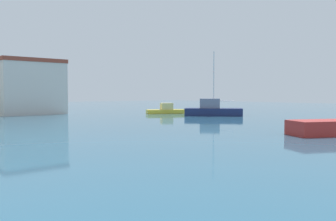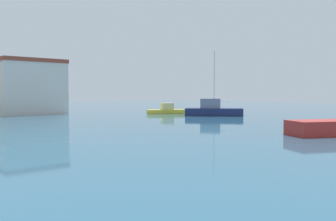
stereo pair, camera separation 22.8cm
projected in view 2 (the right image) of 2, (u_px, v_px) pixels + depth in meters
The scene contains 4 objects.
water at pixel (97, 129), 27.70m from camera, with size 160.00×160.00×0.00m, color #285670.
motorboat_yellow_far_left at pixel (167, 110), 48.17m from camera, with size 5.27×3.82×1.39m.
sailboat_navy_outer_mooring at pixel (213, 110), 43.40m from camera, with size 6.12×6.62×7.67m.
warehouse_block at pixel (28, 87), 47.58m from camera, with size 8.13×7.33×7.05m.
Camera 2 is at (0.95, -4.37, 2.71)m, focal length 38.96 mm.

